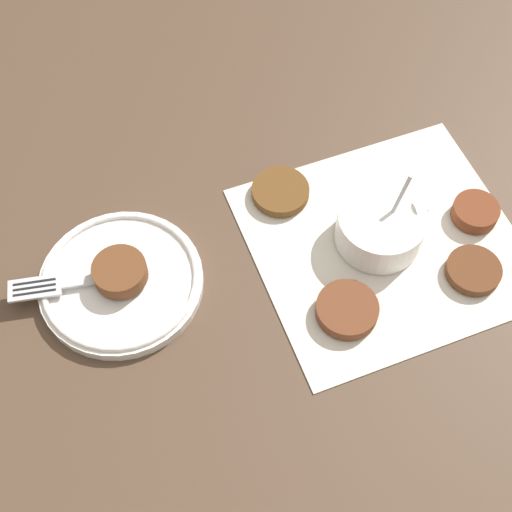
{
  "coord_description": "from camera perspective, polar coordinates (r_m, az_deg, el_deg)",
  "views": [
    {
      "loc": [
        -0.28,
        -0.43,
        0.76
      ],
      "look_at": [
        -0.16,
        0.0,
        0.02
      ],
      "focal_mm": 50.0,
      "sensor_mm": 36.0,
      "label": 1
    }
  ],
  "objects": [
    {
      "name": "napkin",
      "position": [
        0.91,
        10.3,
        1.02
      ],
      "size": [
        0.35,
        0.33,
        0.0
      ],
      "color": "silver",
      "rests_on": "ground_plane"
    },
    {
      "name": "fork",
      "position": [
        0.87,
        -15.22,
        -2.18
      ],
      "size": [
        0.17,
        0.04,
        0.0
      ],
      "color": "silver",
      "rests_on": "serving_plate"
    },
    {
      "name": "fritter_2",
      "position": [
        0.85,
        7.3,
        -4.28
      ],
      "size": [
        0.07,
        0.07,
        0.02
      ],
      "color": "brown",
      "rests_on": "napkin"
    },
    {
      "name": "fritter_0",
      "position": [
        0.91,
        17.0,
        -1.11
      ],
      "size": [
        0.07,
        0.07,
        0.01
      ],
      "color": "#59321C",
      "rests_on": "napkin"
    },
    {
      "name": "sauce_bowl",
      "position": [
        0.89,
        9.99,
        2.23
      ],
      "size": [
        0.12,
        0.11,
        0.1
      ],
      "color": "white",
      "rests_on": "napkin"
    },
    {
      "name": "ground_plane",
      "position": [
        0.92,
        9.51,
        1.61
      ],
      "size": [
        4.0,
        4.0,
        0.0
      ],
      "primitive_type": "plane",
      "color": "#4C3828"
    },
    {
      "name": "serving_plate",
      "position": [
        0.87,
        -10.74,
        -2.0
      ],
      "size": [
        0.2,
        0.2,
        0.02
      ],
      "color": "white",
      "rests_on": "ground_plane"
    },
    {
      "name": "fritter_3",
      "position": [
        0.95,
        17.13,
        3.4
      ],
      "size": [
        0.06,
        0.06,
        0.02
      ],
      "color": "brown",
      "rests_on": "napkin"
    },
    {
      "name": "fritter_on_plate",
      "position": [
        0.86,
        -10.84,
        -1.25
      ],
      "size": [
        0.06,
        0.06,
        0.02
      ],
      "color": "brown",
      "rests_on": "serving_plate"
    },
    {
      "name": "fritter_1",
      "position": [
        0.93,
        1.96,
        5.18
      ],
      "size": [
        0.08,
        0.08,
        0.01
      ],
      "color": "brown",
      "rests_on": "napkin"
    }
  ]
}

